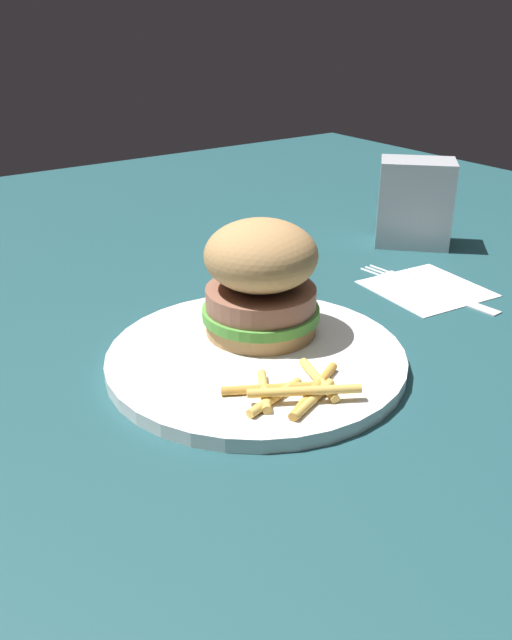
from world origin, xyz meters
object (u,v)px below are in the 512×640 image
(napkin_dispenser, at_px, (415,203))
(fries_pile, at_px, (295,391))
(plate, at_px, (256,358))
(fork, at_px, (426,286))
(napkin, at_px, (427,288))
(sandwich, at_px, (261,278))

(napkin_dispenser, bearing_deg, fries_pile, 76.43)
(plate, distance_m, fries_pile, 0.08)
(plate, bearing_deg, fork, -172.90)
(napkin, height_order, napkin_dispenser, napkin_dispenser)
(fork, height_order, napkin_dispenser, napkin_dispenser)
(plate, height_order, fork, plate)
(napkin_dispenser, bearing_deg, fork, 94.14)
(napkin, bearing_deg, plate, 6.73)
(plate, distance_m, sandwich, 0.07)
(fries_pile, relative_size, napkin_dispenser, 0.91)
(napkin, bearing_deg, fork, -85.34)
(fries_pile, height_order, napkin_dispenser, napkin_dispenser)
(sandwich, xyz_separation_m, fries_pile, (0.04, 0.10, -0.05))
(plate, xyz_separation_m, fork, (-0.25, -0.03, -0.00))
(napkin, distance_m, napkin_dispenser, 0.16)
(fries_pile, bearing_deg, napkin_dispenser, -148.98)
(plate, distance_m, fork, 0.25)
(plate, height_order, sandwich, sandwich)
(plate, bearing_deg, napkin, -173.27)
(fork, bearing_deg, fries_pile, 21.68)
(sandwich, relative_size, fries_pile, 1.07)
(plate, distance_m, napkin, 0.25)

